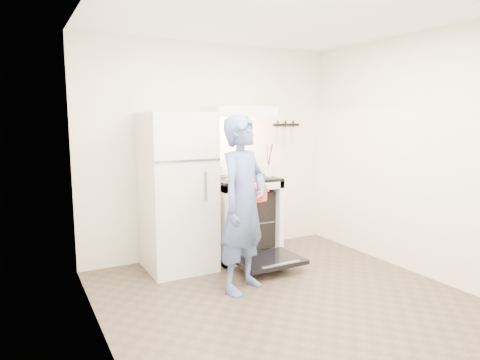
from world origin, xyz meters
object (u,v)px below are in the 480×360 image
(refrigerator, at_px, (177,192))
(person, at_px, (243,204))
(tea_kettle, at_px, (212,167))
(stove_body, at_px, (242,218))
(dutch_oven, at_px, (253,193))

(refrigerator, xyz_separation_m, person, (0.34, -0.87, -0.01))
(refrigerator, relative_size, tea_kettle, 6.86)
(stove_body, bearing_deg, tea_kettle, 149.04)
(refrigerator, height_order, dutch_oven, refrigerator)
(refrigerator, xyz_separation_m, tea_kettle, (0.51, 0.20, 0.22))
(refrigerator, distance_m, person, 0.94)
(stove_body, xyz_separation_m, person, (-0.47, -0.90, 0.38))
(refrigerator, height_order, tea_kettle, refrigerator)
(tea_kettle, bearing_deg, dutch_oven, -79.73)
(stove_body, distance_m, person, 1.08)
(person, bearing_deg, stove_body, 34.70)
(dutch_oven, bearing_deg, person, -130.83)
(tea_kettle, relative_size, person, 0.15)
(tea_kettle, bearing_deg, refrigerator, -158.31)
(refrigerator, bearing_deg, tea_kettle, 21.69)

